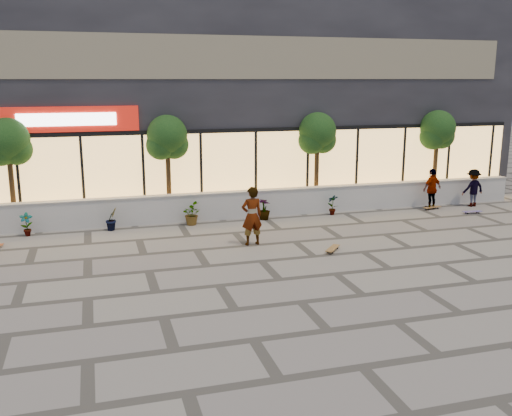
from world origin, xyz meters
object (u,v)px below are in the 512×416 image
object	(u,v)px
tree_west	(8,145)
skater_right_near	(432,189)
skater_center	(252,216)
tree_midwest	(167,140)
skateboard_right_near	(432,207)
skateboard_right_far	(472,212)
tree_mideast	(317,136)
tree_east	(437,132)
skater_right_far	(473,188)
skateboard_center	(333,248)

from	to	relation	value
tree_west	skater_right_near	xyz separation A→B (m)	(16.00, -1.40, -2.15)
tree_west	skater_center	world-z (taller)	tree_west
tree_midwest	skateboard_right_near	xyz separation A→B (m)	(10.50, -1.50, -2.90)
skateboard_right_far	tree_mideast	bearing A→B (deg)	159.02
tree_midwest	tree_mideast	xyz separation A→B (m)	(6.00, 0.00, 0.00)
skater_center	skateboard_right_far	bearing A→B (deg)	-175.29
tree_west	tree_east	bearing A→B (deg)	0.00
skateboard_right_near	skateboard_right_far	world-z (taller)	skateboard_right_near
tree_midwest	tree_east	bearing A→B (deg)	0.00
tree_mideast	tree_midwest	bearing A→B (deg)	180.00
tree_mideast	skateboard_right_near	bearing A→B (deg)	-18.43
tree_west	skateboard_right_near	distance (m)	16.33
tree_east	skater_right_far	bearing A→B (deg)	-57.31
tree_west	tree_east	xyz separation A→B (m)	(17.00, 0.00, 0.00)
tree_west	skateboard_center	size ratio (longest dim) A/B	4.90
skateboard_right_near	skater_right_near	bearing A→B (deg)	76.36
skateboard_center	skateboard_right_near	size ratio (longest dim) A/B	0.93
tree_mideast	skateboard_right_near	world-z (taller)	tree_mideast
skater_right_near	skateboard_center	size ratio (longest dim) A/B	2.08
skateboard_center	skateboard_right_near	distance (m)	7.52
tree_mideast	skateboard_center	distance (m)	6.64
skater_center	tree_east	bearing A→B (deg)	-160.99
tree_west	skater_center	xyz separation A→B (m)	(7.55, -4.34, -2.04)
tree_west	skateboard_right_far	world-z (taller)	tree_west
tree_midwest	skateboard_right_near	distance (m)	11.00
skater_right_near	skater_right_far	distance (m)	1.92
skater_right_near	skateboard_center	world-z (taller)	skater_right_near
tree_midwest	skateboard_center	distance (m)	7.70
skater_right_near	skater_right_far	bearing A→B (deg)	162.36
skater_right_far	skateboard_right_near	distance (m)	2.05
tree_west	skater_right_near	world-z (taller)	tree_west
tree_west	skateboard_center	xyz separation A→B (m)	(9.77, -5.71, -2.90)
tree_west	skateboard_right_far	distance (m)	17.55
tree_midwest	tree_mideast	size ratio (longest dim) A/B	1.00
tree_east	skateboard_right_near	world-z (taller)	tree_east
tree_east	skater_right_near	world-z (taller)	tree_east
tree_mideast	skateboard_right_far	world-z (taller)	tree_mideast
skater_center	skater_right_near	bearing A→B (deg)	-166.47
tree_east	skateboard_right_far	bearing A→B (deg)	-87.53
tree_east	skater_center	size ratio (longest dim) A/B	2.07
tree_midwest	skateboard_center	size ratio (longest dim) A/B	4.90
skateboard_right_near	skateboard_right_far	size ratio (longest dim) A/B	1.08
tree_midwest	skater_right_far	bearing A→B (deg)	-6.61
tree_east	skateboard_right_far	distance (m)	3.90
skater_right_far	skater_right_near	bearing A→B (deg)	-6.19
tree_west	skateboard_right_far	bearing A→B (deg)	-8.61
tree_east	skater_right_near	xyz separation A→B (m)	(-1.00, -1.40, -2.15)
skater_right_near	skateboard_right_far	xyz separation A→B (m)	(1.11, -1.19, -0.75)
tree_midwest	skateboard_right_near	bearing A→B (deg)	-8.13
tree_midwest	tree_east	size ratio (longest dim) A/B	1.00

